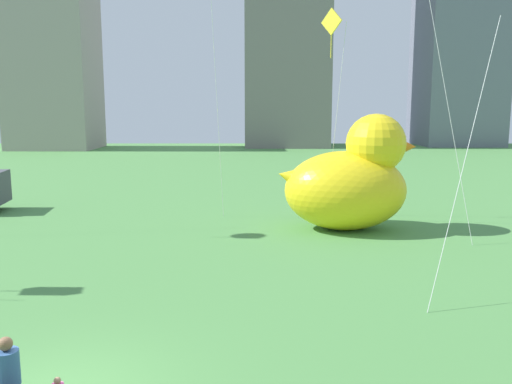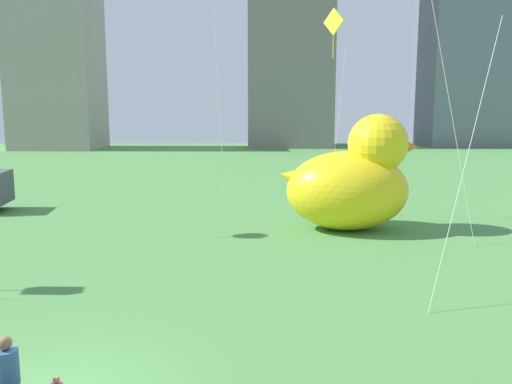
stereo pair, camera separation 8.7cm
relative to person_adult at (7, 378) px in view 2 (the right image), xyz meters
The scene contains 4 objects.
person_adult is the anchor object (origin of this frame).
giant_inflatable_duck 17.68m from the person_adult, 61.13° to the left, with size 6.30×4.04×5.22m.
city_skyline 69.70m from the person_adult, 79.29° to the left, with size 64.44×16.98×38.48m.
kite_yellow 21.42m from the person_adult, 66.47° to the left, with size 1.17×1.22×10.17m.
Camera 2 is at (3.95, -9.77, 5.60)m, focal length 38.01 mm.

